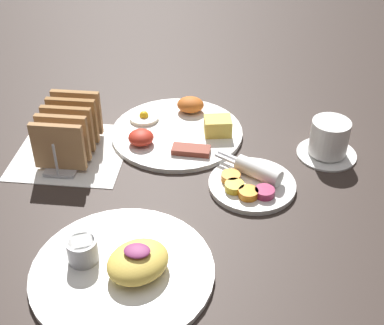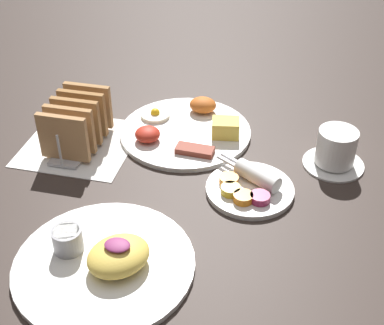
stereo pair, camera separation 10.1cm
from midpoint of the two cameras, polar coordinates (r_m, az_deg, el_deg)
ground_plane at (r=1.00m, az=-6.86°, el=-2.87°), size 3.00×3.00×0.00m
napkin_flat at (r=1.12m, az=-15.22°, el=1.04°), size 0.22×0.22×0.00m
plate_breakfast at (r=1.14m, az=-4.02°, el=3.44°), size 0.28×0.28×0.05m
plate_condiments at (r=0.99m, az=3.54°, el=-2.21°), size 0.16×0.16×0.04m
plate_foreground at (r=0.84m, az=-10.81°, el=-11.04°), size 0.28×0.28×0.06m
toast_rack at (r=1.10m, az=-15.63°, el=3.19°), size 0.10×0.18×0.10m
coffee_cup at (r=1.08m, az=11.84°, el=2.28°), size 0.12×0.12×0.08m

